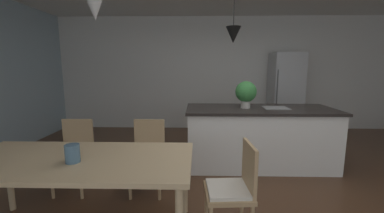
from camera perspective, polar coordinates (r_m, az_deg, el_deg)
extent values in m
cube|color=#4C301E|center=(3.24, 14.17, -19.38)|extent=(10.00, 8.40, 0.04)
cube|color=silver|center=(6.07, 7.89, 7.60)|extent=(10.00, 0.12, 2.70)
cube|color=#D1B284|center=(2.39, -25.62, -11.29)|extent=(2.02, 0.91, 0.04)
cylinder|color=#D1B284|center=(3.30, -37.02, -13.26)|extent=(0.06, 0.06, 0.71)
cylinder|color=#D1B284|center=(2.63, -1.70, -16.86)|extent=(0.06, 0.06, 0.71)
cube|color=tan|center=(3.03, -10.50, -11.93)|extent=(0.40, 0.40, 0.04)
cube|color=white|center=(3.01, -10.52, -11.31)|extent=(0.36, 0.36, 0.03)
cube|color=tan|center=(3.12, -9.94, -6.80)|extent=(0.38, 0.03, 0.42)
cylinder|color=tan|center=(2.93, -7.68, -17.36)|extent=(0.04, 0.04, 0.41)
cylinder|color=tan|center=(3.00, -14.38, -16.91)|extent=(0.04, 0.04, 0.41)
cylinder|color=tan|center=(3.24, -6.70, -14.69)|extent=(0.04, 0.04, 0.41)
cylinder|color=tan|center=(3.30, -12.73, -14.37)|extent=(0.04, 0.04, 0.41)
cube|color=tan|center=(2.28, 8.46, -19.33)|extent=(0.43, 0.43, 0.04)
cube|color=white|center=(2.26, 8.48, -18.55)|extent=(0.38, 0.38, 0.03)
cube|color=tan|center=(2.22, 13.32, -13.71)|extent=(0.05, 0.38, 0.42)
cylinder|color=tan|center=(2.51, 3.43, -22.20)|extent=(0.04, 0.04, 0.41)
cylinder|color=tan|center=(2.57, 11.59, -21.67)|extent=(0.04, 0.04, 0.41)
cube|color=tan|center=(3.33, -26.26, -10.77)|extent=(0.40, 0.40, 0.04)
cube|color=white|center=(3.32, -26.31, -10.20)|extent=(0.36, 0.36, 0.03)
cube|color=tan|center=(3.42, -25.15, -6.15)|extent=(0.38, 0.03, 0.42)
cylinder|color=tan|center=(3.20, -24.60, -15.82)|extent=(0.04, 0.04, 0.41)
cylinder|color=tan|center=(3.35, -30.02, -15.04)|extent=(0.04, 0.04, 0.41)
cylinder|color=tan|center=(3.48, -22.12, -13.58)|extent=(0.04, 0.04, 0.41)
cylinder|color=tan|center=(3.62, -27.19, -13.01)|extent=(0.04, 0.04, 0.41)
cube|color=white|center=(3.92, 15.36, -7.01)|extent=(2.16, 0.85, 0.88)
cube|color=black|center=(3.82, 15.64, -0.66)|extent=(2.22, 0.91, 0.04)
cube|color=gray|center=(3.89, 19.07, -0.30)|extent=(0.36, 0.30, 0.01)
cube|color=#B2B5B7|center=(6.00, 20.99, 2.90)|extent=(0.67, 0.64, 1.83)
cylinder|color=#4C4C4C|center=(5.59, 19.31, 2.57)|extent=(0.02, 0.02, 1.10)
cone|color=#B7B7B7|center=(2.35, -21.90, 20.96)|extent=(0.17, 0.17, 0.23)
cylinder|color=black|center=(3.79, 9.85, 22.57)|extent=(0.01, 0.01, 0.61)
cone|color=black|center=(3.71, 9.67, 16.24)|extent=(0.22, 0.22, 0.23)
cylinder|color=beige|center=(3.76, 12.44, 0.50)|extent=(0.14, 0.14, 0.11)
sphere|color=#387F3D|center=(3.74, 12.54, 3.41)|extent=(0.32, 0.32, 0.32)
cylinder|color=slate|center=(2.27, -26.25, -9.86)|extent=(0.12, 0.12, 0.15)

